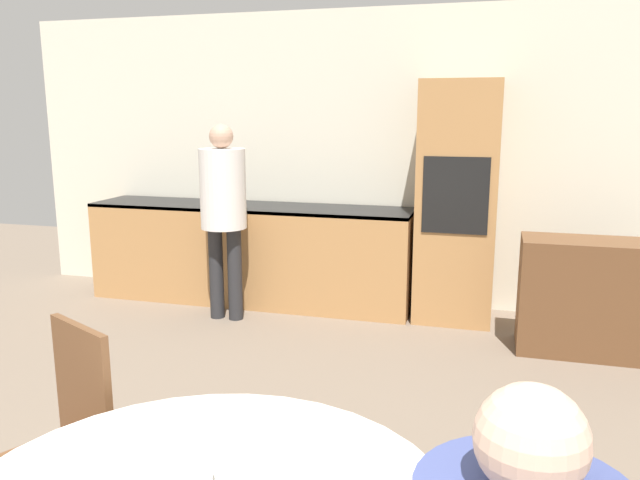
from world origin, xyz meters
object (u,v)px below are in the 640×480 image
object	(u,v)px
bowl_centre	(326,455)
person_standing	(223,202)
sideboard	(603,298)
cup	(197,474)
oven_unit	(457,203)
chair_far_left	(63,438)

from	to	relation	value
bowl_centre	person_standing	bearing A→B (deg)	119.00
sideboard	cup	size ratio (longest dim) A/B	12.06
oven_unit	person_standing	xyz separation A→B (m)	(-1.85, -0.54, 0.01)
cup	oven_unit	bearing A→B (deg)	83.35
sideboard	bowl_centre	world-z (taller)	sideboard
oven_unit	person_standing	world-z (taller)	oven_unit
chair_far_left	bowl_centre	xyz separation A→B (m)	(1.06, -0.18, 0.21)
sideboard	person_standing	world-z (taller)	person_standing
sideboard	cup	world-z (taller)	sideboard
person_standing	cup	xyz separation A→B (m)	(1.40, -3.29, -0.23)
cup	chair_far_left	bearing A→B (deg)	151.55
oven_unit	cup	distance (m)	3.86
chair_far_left	bowl_centre	size ratio (longest dim) A/B	5.68
cup	bowl_centre	distance (m)	0.38
cup	bowl_centre	xyz separation A→B (m)	(0.30, 0.23, -0.03)
oven_unit	sideboard	distance (m)	1.33
chair_far_left	bowl_centre	bearing A→B (deg)	16.64
oven_unit	bowl_centre	size ratio (longest dim) A/B	11.74
person_standing	oven_unit	bearing A→B (deg)	16.19
oven_unit	bowl_centre	xyz separation A→B (m)	(-0.15, -3.60, -0.25)
sideboard	bowl_centre	size ratio (longest dim) A/B	6.86
cup	sideboard	bearing A→B (deg)	65.13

